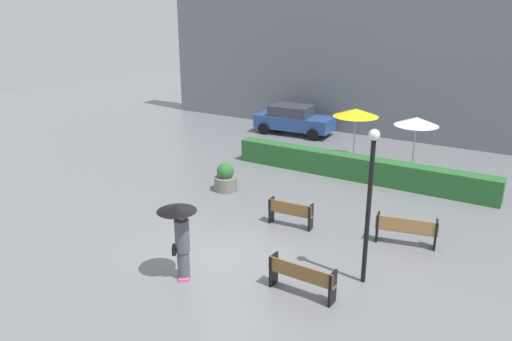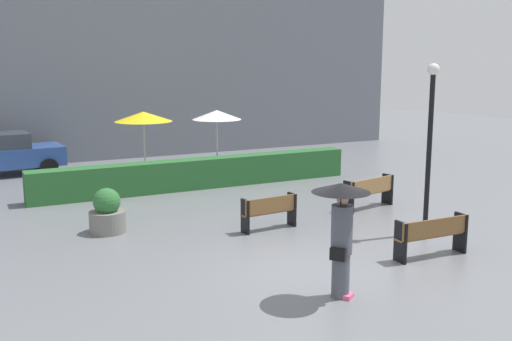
{
  "view_description": "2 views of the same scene",
  "coord_description": "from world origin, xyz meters",
  "px_view_note": "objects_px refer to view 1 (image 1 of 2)",
  "views": [
    {
      "loc": [
        7.53,
        -10.34,
        6.98
      ],
      "look_at": [
        -1.11,
        3.82,
        1.34
      ],
      "focal_mm": 35.19,
      "sensor_mm": 36.0,
      "label": 1
    },
    {
      "loc": [
        -6.02,
        -9.6,
        4.15
      ],
      "look_at": [
        1.25,
        4.78,
        1.16
      ],
      "focal_mm": 41.47,
      "sensor_mm": 36.0,
      "label": 2
    }
  ],
  "objects_px": {
    "patio_umbrella_yellow": "(356,113)",
    "parked_car": "(294,119)",
    "bench_mid_center": "(290,212)",
    "pedestrian_with_umbrella": "(180,231)",
    "bench_far_right": "(406,229)",
    "lamp_post": "(370,192)",
    "planter_pot": "(226,178)",
    "patio_umbrella_white": "(417,122)",
    "bench_near_right": "(301,276)"
  },
  "relations": [
    {
      "from": "bench_mid_center",
      "to": "patio_umbrella_white",
      "type": "height_order",
      "value": "patio_umbrella_white"
    },
    {
      "from": "pedestrian_with_umbrella",
      "to": "lamp_post",
      "type": "distance_m",
      "value": 4.89
    },
    {
      "from": "lamp_post",
      "to": "bench_far_right",
      "type": "bearing_deg",
      "value": 82.41
    },
    {
      "from": "bench_far_right",
      "to": "parked_car",
      "type": "bearing_deg",
      "value": 131.68
    },
    {
      "from": "bench_mid_center",
      "to": "pedestrian_with_umbrella",
      "type": "height_order",
      "value": "pedestrian_with_umbrella"
    },
    {
      "from": "lamp_post",
      "to": "patio_umbrella_yellow",
      "type": "xyz_separation_m",
      "value": [
        -4.08,
        9.91,
        -0.29
      ]
    },
    {
      "from": "bench_near_right",
      "to": "lamp_post",
      "type": "bearing_deg",
      "value": 51.91
    },
    {
      "from": "parked_car",
      "to": "bench_far_right",
      "type": "bearing_deg",
      "value": -48.32
    },
    {
      "from": "planter_pot",
      "to": "patio_umbrella_yellow",
      "type": "bearing_deg",
      "value": 66.0
    },
    {
      "from": "bench_far_right",
      "to": "pedestrian_with_umbrella",
      "type": "xyz_separation_m",
      "value": [
        -4.49,
        -4.99,
        0.86
      ]
    },
    {
      "from": "planter_pot",
      "to": "bench_far_right",
      "type": "bearing_deg",
      "value": -7.75
    },
    {
      "from": "bench_far_right",
      "to": "pedestrian_with_umbrella",
      "type": "distance_m",
      "value": 6.77
    },
    {
      "from": "pedestrian_with_umbrella",
      "to": "patio_umbrella_yellow",
      "type": "height_order",
      "value": "patio_umbrella_yellow"
    },
    {
      "from": "bench_far_right",
      "to": "planter_pot",
      "type": "relative_size",
      "value": 1.65
    },
    {
      "from": "planter_pot",
      "to": "lamp_post",
      "type": "relative_size",
      "value": 0.27
    },
    {
      "from": "patio_umbrella_yellow",
      "to": "parked_car",
      "type": "bearing_deg",
      "value": 148.1
    },
    {
      "from": "pedestrian_with_umbrella",
      "to": "patio_umbrella_white",
      "type": "xyz_separation_m",
      "value": [
        2.8,
        12.07,
        0.8
      ]
    },
    {
      "from": "planter_pot",
      "to": "patio_umbrella_white",
      "type": "relative_size",
      "value": 0.47
    },
    {
      "from": "patio_umbrella_yellow",
      "to": "pedestrian_with_umbrella",
      "type": "bearing_deg",
      "value": -90.29
    },
    {
      "from": "pedestrian_with_umbrella",
      "to": "bench_far_right",
      "type": "bearing_deg",
      "value": 47.98
    },
    {
      "from": "bench_near_right",
      "to": "patio_umbrella_white",
      "type": "bearing_deg",
      "value": 91.19
    },
    {
      "from": "bench_near_right",
      "to": "pedestrian_with_umbrella",
      "type": "distance_m",
      "value": 3.29
    },
    {
      "from": "bench_near_right",
      "to": "planter_pot",
      "type": "bearing_deg",
      "value": 138.84
    },
    {
      "from": "pedestrian_with_umbrella",
      "to": "patio_umbrella_yellow",
      "type": "xyz_separation_m",
      "value": [
        0.06,
        12.25,
        0.83
      ]
    },
    {
      "from": "pedestrian_with_umbrella",
      "to": "patio_umbrella_yellow",
      "type": "relative_size",
      "value": 0.87
    },
    {
      "from": "pedestrian_with_umbrella",
      "to": "bench_mid_center",
      "type": "bearing_deg",
      "value": 78.01
    },
    {
      "from": "pedestrian_with_umbrella",
      "to": "lamp_post",
      "type": "xyz_separation_m",
      "value": [
        4.14,
        2.34,
        1.12
      ]
    },
    {
      "from": "patio_umbrella_white",
      "to": "bench_far_right",
      "type": "bearing_deg",
      "value": -76.56
    },
    {
      "from": "planter_pot",
      "to": "lamp_post",
      "type": "xyz_separation_m",
      "value": [
        6.87,
        -3.63,
        2.03
      ]
    },
    {
      "from": "bench_mid_center",
      "to": "parked_car",
      "type": "height_order",
      "value": "parked_car"
    },
    {
      "from": "patio_umbrella_white",
      "to": "pedestrian_with_umbrella",
      "type": "bearing_deg",
      "value": -103.08
    },
    {
      "from": "bench_far_right",
      "to": "patio_umbrella_white",
      "type": "height_order",
      "value": "patio_umbrella_white"
    },
    {
      "from": "bench_near_right",
      "to": "planter_pot",
      "type": "distance_m",
      "value": 7.66
    },
    {
      "from": "pedestrian_with_umbrella",
      "to": "parked_car",
      "type": "height_order",
      "value": "pedestrian_with_umbrella"
    },
    {
      "from": "lamp_post",
      "to": "patio_umbrella_yellow",
      "type": "distance_m",
      "value": 10.72
    },
    {
      "from": "patio_umbrella_yellow",
      "to": "planter_pot",
      "type": "bearing_deg",
      "value": -114.0
    },
    {
      "from": "bench_far_right",
      "to": "parked_car",
      "type": "xyz_separation_m",
      "value": [
        -8.99,
        10.1,
        0.29
      ]
    },
    {
      "from": "patio_umbrella_yellow",
      "to": "parked_car",
      "type": "relative_size",
      "value": 0.56
    },
    {
      "from": "bench_far_right",
      "to": "planter_pot",
      "type": "height_order",
      "value": "planter_pot"
    },
    {
      "from": "bench_far_right",
      "to": "bench_mid_center",
      "type": "bearing_deg",
      "value": -170.06
    },
    {
      "from": "bench_far_right",
      "to": "patio_umbrella_white",
      "type": "xyz_separation_m",
      "value": [
        -1.69,
        7.08,
        1.65
      ]
    },
    {
      "from": "planter_pot",
      "to": "patio_umbrella_yellow",
      "type": "relative_size",
      "value": 0.46
    },
    {
      "from": "lamp_post",
      "to": "patio_umbrella_yellow",
      "type": "bearing_deg",
      "value": 112.38
    },
    {
      "from": "planter_pot",
      "to": "patio_umbrella_white",
      "type": "height_order",
      "value": "patio_umbrella_white"
    },
    {
      "from": "lamp_post",
      "to": "parked_car",
      "type": "relative_size",
      "value": 0.95
    },
    {
      "from": "bench_mid_center",
      "to": "pedestrian_with_umbrella",
      "type": "relative_size",
      "value": 0.73
    },
    {
      "from": "bench_far_right",
      "to": "bench_near_right",
      "type": "xyz_separation_m",
      "value": [
        -1.46,
        -4.06,
        -0.0
      ]
    },
    {
      "from": "lamp_post",
      "to": "bench_near_right",
      "type": "bearing_deg",
      "value": -128.09
    },
    {
      "from": "bench_mid_center",
      "to": "patio_umbrella_white",
      "type": "distance_m",
      "value": 8.1
    },
    {
      "from": "bench_far_right",
      "to": "planter_pot",
      "type": "xyz_separation_m",
      "value": [
        -7.23,
        0.98,
        -0.05
      ]
    }
  ]
}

